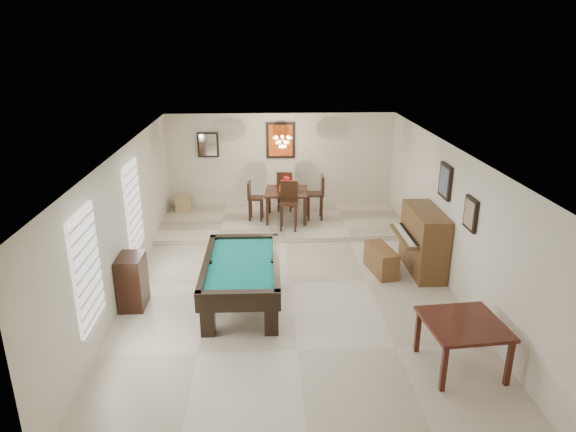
{
  "coord_description": "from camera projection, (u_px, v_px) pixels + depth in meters",
  "views": [
    {
      "loc": [
        -0.48,
        -8.87,
        4.49
      ],
      "look_at": [
        0.0,
        0.6,
        1.15
      ],
      "focal_mm": 32.0,
      "sensor_mm": 36.0,
      "label": 1
    }
  ],
  "objects": [
    {
      "name": "wall_left",
      "position": [
        125.0,
        222.0,
        9.3
      ],
      "size": [
        0.04,
        9.0,
        2.6
      ],
      "primitive_type": "cube",
      "color": "silver",
      "rests_on": "ground_plane"
    },
    {
      "name": "dining_chair_north",
      "position": [
        285.0,
        190.0,
        13.47
      ],
      "size": [
        0.43,
        0.43,
        1.07
      ],
      "primitive_type": null,
      "rotation": [
        0.0,
        0.0,
        3.03
      ],
      "color": "black",
      "rests_on": "dining_step"
    },
    {
      "name": "right_picture_lower",
      "position": [
        471.0,
        214.0,
        8.51
      ],
      "size": [
        0.06,
        0.45,
        0.55
      ],
      "primitive_type": "cube",
      "color": "gray",
      "rests_on": "wall_right"
    },
    {
      "name": "wall_right",
      "position": [
        450.0,
        216.0,
        9.58
      ],
      "size": [
        0.04,
        9.0,
        2.6
      ],
      "primitive_type": "cube",
      "color": "silver",
      "rests_on": "ground_plane"
    },
    {
      "name": "wall_front",
      "position": [
        313.0,
        369.0,
        5.2
      ],
      "size": [
        6.0,
        0.04,
        2.6
      ],
      "primitive_type": "cube",
      "color": "silver",
      "rests_on": "ground_plane"
    },
    {
      "name": "piano_bench",
      "position": [
        381.0,
        260.0,
        10.23
      ],
      "size": [
        0.54,
        1.0,
        0.53
      ],
      "primitive_type": "cube",
      "rotation": [
        0.0,
        0.0,
        0.18
      ],
      "color": "brown",
      "rests_on": "ground_plane"
    },
    {
      "name": "window_left_front",
      "position": [
        87.0,
        269.0,
        7.19
      ],
      "size": [
        0.06,
        1.0,
        1.7
      ],
      "primitive_type": "cube",
      "color": "white",
      "rests_on": "wall_left"
    },
    {
      "name": "dining_table",
      "position": [
        287.0,
        203.0,
        12.8
      ],
      "size": [
        1.12,
        1.12,
        0.87
      ],
      "primitive_type": null,
      "rotation": [
        0.0,
        0.0,
        -0.07
      ],
      "color": "black",
      "rests_on": "dining_step"
    },
    {
      "name": "apothecary_chest",
      "position": [
        132.0,
        281.0,
        8.88
      ],
      "size": [
        0.42,
        0.63,
        0.94
      ],
      "primitive_type": "cube",
      "color": "black",
      "rests_on": "ground_plane"
    },
    {
      "name": "upright_piano",
      "position": [
        416.0,
        241.0,
        10.2
      ],
      "size": [
        0.86,
        1.53,
        1.28
      ],
      "primitive_type": null,
      "color": "brown",
      "rests_on": "ground_plane"
    },
    {
      "name": "ground_plane",
      "position": [
        290.0,
        283.0,
        9.88
      ],
      "size": [
        6.0,
        9.0,
        0.02
      ],
      "primitive_type": "cube",
      "color": "beige"
    },
    {
      "name": "dining_chair_south",
      "position": [
        289.0,
        206.0,
        12.09
      ],
      "size": [
        0.47,
        0.47,
        1.14
      ],
      "primitive_type": null,
      "rotation": [
        0.0,
        0.0,
        -0.12
      ],
      "color": "black",
      "rests_on": "dining_step"
    },
    {
      "name": "dining_chair_east",
      "position": [
        315.0,
        197.0,
        12.82
      ],
      "size": [
        0.42,
        0.42,
        1.11
      ],
      "primitive_type": null,
      "rotation": [
        0.0,
        0.0,
        -1.59
      ],
      "color": "black",
      "rests_on": "dining_step"
    },
    {
      "name": "back_mirror",
      "position": [
        208.0,
        145.0,
        13.39
      ],
      "size": [
        0.55,
        0.06,
        0.65
      ],
      "primitive_type": "cube",
      "color": "white",
      "rests_on": "wall_back"
    },
    {
      "name": "flower_vase",
      "position": [
        286.0,
        181.0,
        12.62
      ],
      "size": [
        0.16,
        0.16,
        0.25
      ],
      "primitive_type": null,
      "rotation": [
        0.0,
        0.0,
        0.09
      ],
      "color": "red",
      "rests_on": "dining_table"
    },
    {
      "name": "wall_back",
      "position": [
        281.0,
        162.0,
        13.68
      ],
      "size": [
        6.0,
        0.04,
        2.6
      ],
      "primitive_type": "cube",
      "color": "silver",
      "rests_on": "ground_plane"
    },
    {
      "name": "right_picture_upper",
      "position": [
        445.0,
        181.0,
        9.66
      ],
      "size": [
        0.06,
        0.55,
        0.65
      ],
      "primitive_type": "cube",
      "color": "slate",
      "rests_on": "wall_right"
    },
    {
      "name": "pool_table",
      "position": [
        242.0,
        283.0,
        8.96
      ],
      "size": [
        1.33,
        2.42,
        0.8
      ],
      "primitive_type": null,
      "rotation": [
        0.0,
        0.0,
        -0.01
      ],
      "color": "black",
      "rests_on": "ground_plane"
    },
    {
      "name": "dining_step",
      "position": [
        283.0,
        222.0,
        12.91
      ],
      "size": [
        6.0,
        2.5,
        0.12
      ],
      "primitive_type": "cube",
      "color": "beige",
      "rests_on": "ground_plane"
    },
    {
      "name": "chandelier",
      "position": [
        282.0,
        138.0,
        12.16
      ],
      "size": [
        0.44,
        0.44,
        0.6
      ],
      "primitive_type": null,
      "color": "#FFE5B2",
      "rests_on": "ceiling"
    },
    {
      "name": "dining_chair_west",
      "position": [
        256.0,
        201.0,
        12.76
      ],
      "size": [
        0.4,
        0.4,
        0.97
      ],
      "primitive_type": null,
      "rotation": [
        0.0,
        0.0,
        1.45
      ],
      "color": "black",
      "rests_on": "dining_step"
    },
    {
      "name": "back_painting",
      "position": [
        281.0,
        140.0,
        13.44
      ],
      "size": [
        0.75,
        0.06,
        0.95
      ],
      "primitive_type": "cube",
      "color": "#D84C14",
      "rests_on": "wall_back"
    },
    {
      "name": "window_left_rear",
      "position": [
        134.0,
        206.0,
        9.83
      ],
      "size": [
        0.06,
        1.0,
        1.7
      ],
      "primitive_type": "cube",
      "color": "white",
      "rests_on": "wall_left"
    },
    {
      "name": "corner_bench",
      "position": [
        183.0,
        203.0,
        13.47
      ],
      "size": [
        0.39,
        0.48,
        0.42
      ],
      "primitive_type": "cube",
      "rotation": [
        0.0,
        0.0,
        0.03
      ],
      "color": "tan",
      "rests_on": "dining_step"
    },
    {
      "name": "square_table",
      "position": [
        461.0,
        345.0,
        7.24
      ],
      "size": [
        1.15,
        1.15,
        0.73
      ],
      "primitive_type": null,
      "rotation": [
        0.0,
        0.0,
        0.09
      ],
      "color": "#38150E",
      "rests_on": "ground_plane"
    },
    {
      "name": "ceiling",
      "position": [
        290.0,
        150.0,
        9.01
      ],
      "size": [
        6.0,
        9.0,
        0.04
      ],
      "primitive_type": "cube",
      "color": "white",
      "rests_on": "wall_back"
    }
  ]
}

